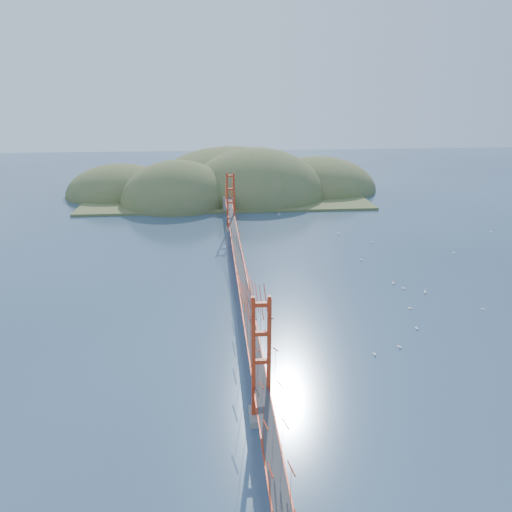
{
  "coord_description": "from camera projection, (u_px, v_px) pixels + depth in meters",
  "views": [
    {
      "loc": [
        -3.71,
        -66.27,
        27.59
      ],
      "look_at": [
        2.28,
        0.0,
        4.77
      ],
      "focal_mm": 35.0,
      "sensor_mm": 36.0,
      "label": 1
    }
  ],
  "objects": [
    {
      "name": "ground",
      "position": [
        240.0,
        288.0,
        71.7
      ],
      "size": [
        320.0,
        320.0,
        0.0
      ],
      "primitive_type": "plane",
      "color": "#2D425A",
      "rests_on": "ground"
    },
    {
      "name": "bridge",
      "position": [
        240.0,
        241.0,
        69.59
      ],
      "size": [
        2.2,
        94.4,
        12.0
      ],
      "color": "gray",
      "rests_on": "ground"
    },
    {
      "name": "far_headlands",
      "position": [
        233.0,
        192.0,
        136.43
      ],
      "size": [
        84.0,
        58.0,
        25.0
      ],
      "color": "brown",
      "rests_on": "ground"
    },
    {
      "name": "sailboat_7",
      "position": [
        338.0,
        233.0,
        97.75
      ],
      "size": [
        0.7,
        0.7,
        0.74
      ],
      "color": "white",
      "rests_on": "ground"
    },
    {
      "name": "sailboat_15",
      "position": [
        372.0,
        242.0,
        92.33
      ],
      "size": [
        0.53,
        0.53,
        0.58
      ],
      "color": "white",
      "rests_on": "ground"
    },
    {
      "name": "sailboat_12",
      "position": [
        279.0,
        214.0,
        112.18
      ],
      "size": [
        0.61,
        0.61,
        0.68
      ],
      "color": "white",
      "rests_on": "ground"
    },
    {
      "name": "sailboat_16",
      "position": [
        361.0,
        259.0,
        83.02
      ],
      "size": [
        0.66,
        0.66,
        0.69
      ],
      "color": "white",
      "rests_on": "ground"
    },
    {
      "name": "sailboat_1",
      "position": [
        404.0,
        288.0,
        71.31
      ],
      "size": [
        0.61,
        0.61,
        0.65
      ],
      "color": "white",
      "rests_on": "ground"
    },
    {
      "name": "sailboat_0",
      "position": [
        393.0,
        283.0,
        73.16
      ],
      "size": [
        0.46,
        0.58,
        0.68
      ],
      "color": "white",
      "rests_on": "ground"
    },
    {
      "name": "sailboat_10",
      "position": [
        399.0,
        346.0,
        55.35
      ],
      "size": [
        0.59,
        0.59,
        0.63
      ],
      "color": "white",
      "rests_on": "ground"
    },
    {
      "name": "sailboat_14",
      "position": [
        425.0,
        292.0,
        70.0
      ],
      "size": [
        0.65,
        0.66,
        0.74
      ],
      "color": "white",
      "rests_on": "ground"
    },
    {
      "name": "sailboat_6",
      "position": [
        410.0,
        308.0,
        64.96
      ],
      "size": [
        0.61,
        0.61,
        0.66
      ],
      "color": "white",
      "rests_on": "ground"
    },
    {
      "name": "sailboat_2",
      "position": [
        483.0,
        309.0,
        64.66
      ],
      "size": [
        0.51,
        0.51,
        0.56
      ],
      "color": "white",
      "rests_on": "ground"
    },
    {
      "name": "sailboat_4",
      "position": [
        454.0,
        253.0,
        86.21
      ],
      "size": [
        0.61,
        0.61,
        0.64
      ],
      "color": "white",
      "rests_on": "ground"
    },
    {
      "name": "sailboat_17",
      "position": [
        491.0,
        231.0,
        99.04
      ],
      "size": [
        0.6,
        0.53,
        0.68
      ],
      "color": "white",
      "rests_on": "ground"
    },
    {
      "name": "sailboat_extra_0",
      "position": [
        375.0,
        354.0,
        53.86
      ],
      "size": [
        0.47,
        0.52,
        0.58
      ],
      "color": "white",
      "rests_on": "ground"
    },
    {
      "name": "sailboat_extra_1",
      "position": [
        417.0,
        328.0,
        59.58
      ],
      "size": [
        0.46,
        0.56,
        0.64
      ],
      "color": "white",
      "rests_on": "ground"
    }
  ]
}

